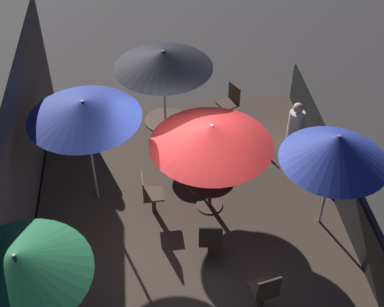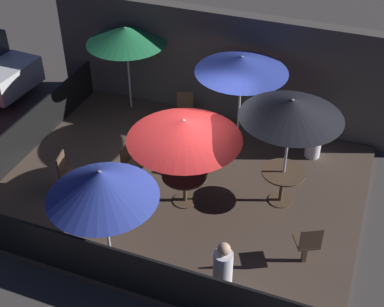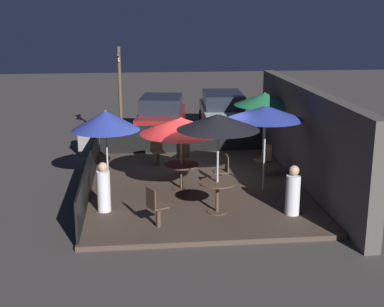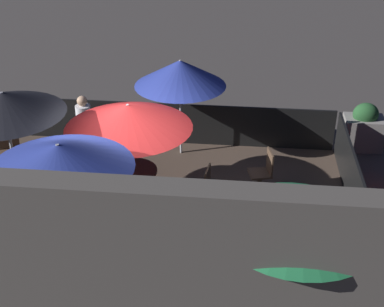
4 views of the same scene
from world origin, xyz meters
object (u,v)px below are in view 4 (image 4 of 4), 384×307
dining_table_0 (19,190)px  dining_table_1 (132,177)px  patio_chair_4 (120,217)px  patio_umbrella_4 (299,212)px  patio_umbrella_1 (128,116)px  patio_umbrella_2 (59,157)px  patio_chair_3 (201,188)px  patio_umbrella_3 (180,73)px  planter_box (363,128)px  patio_chair_0 (263,171)px  patron_1 (85,125)px  patio_chair_1 (166,280)px  patio_chair_2 (11,150)px  patio_umbrella_0 (3,103)px

dining_table_0 → dining_table_1: size_ratio=0.95×
patio_chair_4 → patio_umbrella_4: bearing=-125.5°
patio_umbrella_1 → patio_umbrella_2: patio_umbrella_2 is taller
patio_umbrella_4 → patio_chair_3: patio_umbrella_4 is taller
patio_umbrella_3 → planter_box: bearing=-167.6°
patio_chair_0 → patron_1: bearing=-33.9°
dining_table_0 → patio_chair_3: patio_chair_3 is taller
patio_chair_1 → patio_chair_2: patio_chair_2 is taller
dining_table_0 → patio_chair_2: patio_chair_2 is taller
patio_umbrella_1 → dining_table_1: bearing=0.0°
patio_umbrella_4 → patron_1: (4.17, -4.98, -1.47)m
patio_umbrella_4 → dining_table_0: (4.54, -2.23, -1.42)m
dining_table_0 → patio_chair_4: (-1.89, 0.45, -0.12)m
patio_umbrella_3 → patio_chair_2: 3.77m
patio_umbrella_3 → patio_umbrella_4: patio_umbrella_4 is taller
patio_chair_2 → patio_chair_0: bearing=59.0°
patio_umbrella_2 → patio_umbrella_0: bearing=-46.7°
patio_umbrella_0 → patio_umbrella_1: size_ratio=1.09×
patio_chair_0 → patio_chair_2: bearing=-16.0°
patio_umbrella_4 → patio_chair_1: bearing=-11.7°
dining_table_0 → patio_chair_0: bearing=-163.4°
patio_umbrella_0 → patron_1: (-0.37, -2.75, -1.69)m
patio_chair_0 → dining_table_1: bearing=0.0°
patio_umbrella_2 → patio_umbrella_1: bearing=-101.6°
patio_umbrella_2 → patio_chair_3: patio_umbrella_2 is taller
patio_chair_0 → patio_umbrella_1: bearing=0.0°
dining_table_1 → patio_chair_4: (-0.03, 1.16, -0.07)m
dining_table_0 → patio_chair_1: (-2.87, 1.88, -0.11)m
patron_1 → patio_umbrella_4: bearing=29.9°
patio_umbrella_1 → patio_chair_4: (-0.03, 1.16, -1.30)m
dining_table_1 → patio_chair_4: bearing=91.6°
patio_chair_1 → patio_chair_3: patio_chair_3 is taller
patio_umbrella_2 → dining_table_0: size_ratio=2.65×
patio_umbrella_1 → patio_chair_4: bearing=91.6°
patron_1 → planter_box: 6.23m
patio_umbrella_1 → dining_table_1: 1.23m
patio_chair_2 → patio_chair_1: bearing=19.2°
patio_umbrella_2 → patio_chair_3: bearing=-130.7°
patio_umbrella_0 → patio_umbrella_4: bearing=153.9°
patio_umbrella_4 → patio_umbrella_0: bearing=-26.1°
patron_1 → planter_box: (-6.16, -0.88, -0.20)m
patio_chair_2 → patio_chair_3: 4.08m
patio_chair_2 → patio_chair_4: size_ratio=1.05×
patio_umbrella_2 → patio_chair_2: 4.10m
patio_umbrella_0 → patio_umbrella_1: patio_umbrella_0 is taller
patio_umbrella_3 → patio_chair_2: size_ratio=2.22×
patio_umbrella_0 → patio_umbrella_1: (-1.85, -0.71, -0.46)m
dining_table_0 → planter_box: planter_box is taller
patio_umbrella_2 → patio_chair_3: 3.16m
patron_1 → dining_table_1: bearing=25.9°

